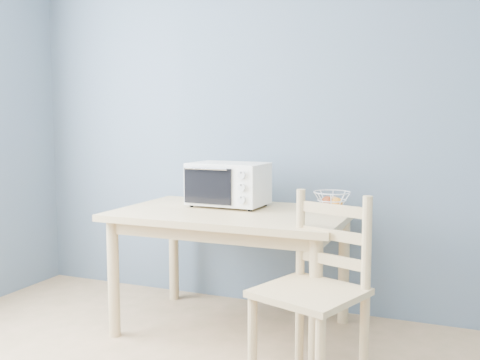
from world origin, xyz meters
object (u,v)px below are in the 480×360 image
at_px(fruit_basket, 332,200).
at_px(dining_chair, 315,295).
at_px(dining_table, 232,227).
at_px(toaster_oven, 226,183).

height_order(fruit_basket, dining_chair, dining_chair).
xyz_separation_m(dining_table, dining_chair, (0.66, -0.55, -0.18)).
xyz_separation_m(dining_table, fruit_basket, (0.55, 0.31, 0.16)).
bearing_deg(fruit_basket, toaster_oven, -166.18).
distance_m(toaster_oven, fruit_basket, 0.69).
bearing_deg(fruit_basket, dining_table, -150.91).
distance_m(dining_table, fruit_basket, 0.65).
distance_m(dining_table, toaster_oven, 0.31).
relative_size(dining_table, dining_chair, 1.48).
bearing_deg(dining_table, dining_chair, -40.03).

